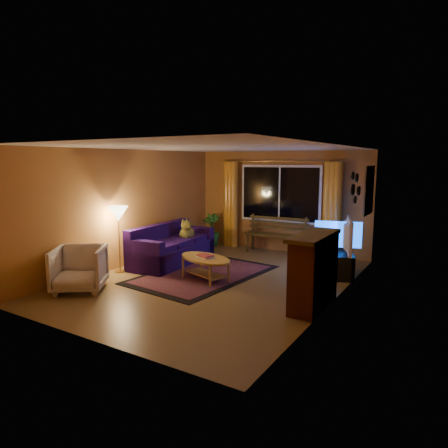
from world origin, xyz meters
The scene contains 22 objects.
floor centered at (0.00, 0.00, -0.01)m, with size 4.50×6.00×0.02m, color brown.
ceiling centered at (0.00, 0.00, 2.51)m, with size 4.50×6.00×0.02m, color white.
wall_back centered at (0.00, 3.01, 1.25)m, with size 4.50×0.02×2.50m, color #B47133.
wall_left centered at (-2.26, 0.00, 1.25)m, with size 0.02×6.00×2.50m, color #B47133.
wall_right centered at (2.26, 0.00, 1.25)m, with size 0.02×6.00×2.50m, color #B47133.
window centered at (0.00, 2.94, 1.45)m, with size 2.00×0.02×1.30m, color black.
curtain_rod centered at (0.00, 2.90, 2.25)m, with size 0.03×0.03×3.20m, color #BF8C3F.
curtain_left centered at (-1.35, 2.88, 1.12)m, with size 0.36×0.36×2.24m, color orange.
curtain_right centered at (1.35, 2.88, 1.12)m, with size 0.36×0.36×2.24m, color orange.
bench centered at (0.05, 2.67, 0.23)m, with size 1.54×0.45×0.46m, color #3F2F10.
potted_plant centered at (-1.81, 2.60, 0.44)m, with size 0.49×0.49×0.87m, color #235B1E.
sofa centered at (-1.51, 0.58, 0.43)m, with size 0.91×2.13×0.86m, color #1D0841.
dog centered at (-1.46, 1.06, 0.67)m, with size 0.33×0.46×0.50m, color olive, non-canonical shape.
armchair centered at (-1.71, -1.75, 0.43)m, with size 0.84×0.79×0.86m, color beige.
floor_lamp centered at (-1.99, -0.53, 0.67)m, with size 0.22×0.22×1.34m, color #BF8C3F.
rug centered at (-0.42, 0.18, 0.01)m, with size 1.85×2.92×0.02m, color maroon.
coffee_table centered at (-0.19, -0.08, 0.22)m, with size 1.22×1.22×0.44m, color #B68A39.
tv_console centered at (1.93, 1.67, 0.24)m, with size 0.38×1.14×0.48m, color black.
television centered at (1.93, 1.67, 0.81)m, with size 1.14×0.15×0.66m, color black.
fireplace centered at (2.05, -0.40, 0.55)m, with size 0.40×1.20×1.10m, color maroon.
mirror_cluster centered at (2.21, 1.30, 1.80)m, with size 0.06×0.60×0.56m, color black, non-canonical shape.
painting centered at (2.22, 2.45, 1.65)m, with size 0.04×0.76×0.96m, color orange.
Camera 1 is at (3.96, -6.21, 2.26)m, focal length 32.00 mm.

